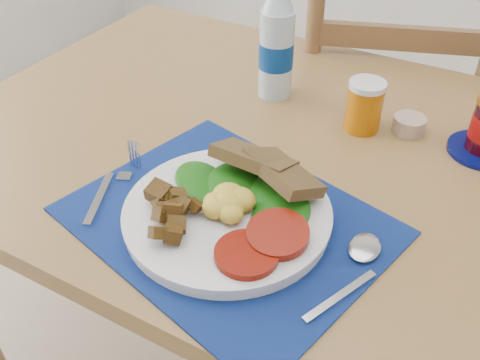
% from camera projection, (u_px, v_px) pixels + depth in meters
% --- Properties ---
extents(table, '(1.40, 0.90, 0.75)m').
position_uv_depth(table, '(307.00, 186.00, 1.02)').
color(table, brown).
rests_on(table, ground).
extents(chair_far, '(0.59, 0.58, 1.26)m').
position_uv_depth(chair_far, '(387.00, 78.00, 1.45)').
color(chair_far, '#55321E').
rests_on(chair_far, ground).
extents(placemat, '(0.54, 0.46, 0.00)m').
position_uv_depth(placemat, '(227.00, 221.00, 0.82)').
color(placemat, black).
rests_on(placemat, table).
extents(breakfast_plate, '(0.31, 0.31, 0.08)m').
position_uv_depth(breakfast_plate, '(222.00, 209.00, 0.81)').
color(breakfast_plate, silver).
rests_on(breakfast_plate, placemat).
extents(fork, '(0.06, 0.18, 0.00)m').
position_uv_depth(fork, '(116.00, 184.00, 0.89)').
color(fork, '#B2B5BA').
rests_on(fork, placemat).
extents(spoon, '(0.06, 0.19, 0.01)m').
position_uv_depth(spoon, '(358.00, 262.00, 0.75)').
color(spoon, '#B2B5BA').
rests_on(spoon, placemat).
extents(water_bottle, '(0.07, 0.07, 0.24)m').
position_uv_depth(water_bottle, '(276.00, 47.00, 1.07)').
color(water_bottle, '#ADBFCC').
rests_on(water_bottle, table).
extents(juice_glass, '(0.07, 0.07, 0.09)m').
position_uv_depth(juice_glass, '(364.00, 107.00, 1.00)').
color(juice_glass, '#B65C04').
rests_on(juice_glass, table).
extents(ramekin, '(0.06, 0.06, 0.03)m').
position_uv_depth(ramekin, '(409.00, 125.00, 1.01)').
color(ramekin, tan).
rests_on(ramekin, table).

